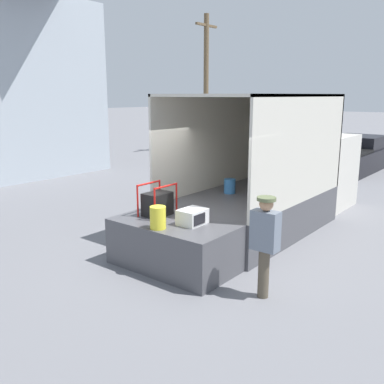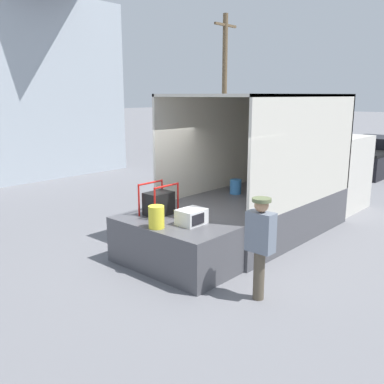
# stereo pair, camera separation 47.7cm
# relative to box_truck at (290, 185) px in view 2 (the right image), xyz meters

# --- Properties ---
(ground_plane) EXTENTS (160.00, 160.00, 0.00)m
(ground_plane) POSITION_rel_box_truck_xyz_m (-3.68, -0.00, -0.92)
(ground_plane) COLOR slate
(box_truck) EXTENTS (6.46, 2.49, 3.25)m
(box_truck) POSITION_rel_box_truck_xyz_m (0.00, 0.00, 0.00)
(box_truck) COLOR silver
(box_truck) RESTS_ON ground
(tailgate_deck) EXTENTS (1.33, 2.36, 0.90)m
(tailgate_deck) POSITION_rel_box_truck_xyz_m (-4.35, -0.00, -0.47)
(tailgate_deck) COLOR #4C4C51
(tailgate_deck) RESTS_ON ground
(microwave) EXTENTS (0.51, 0.41, 0.29)m
(microwave) POSITION_rel_box_truck_xyz_m (-4.25, -0.37, 0.12)
(microwave) COLOR white
(microwave) RESTS_ON tailgate_deck
(portable_generator) EXTENTS (0.67, 0.49, 0.64)m
(portable_generator) POSITION_rel_box_truck_xyz_m (-4.19, 0.55, 0.22)
(portable_generator) COLOR black
(portable_generator) RESTS_ON tailgate_deck
(orange_bucket) EXTENTS (0.29, 0.29, 0.41)m
(orange_bucket) POSITION_rel_box_truck_xyz_m (-4.83, -0.05, 0.18)
(orange_bucket) COLOR yellow
(orange_bucket) RESTS_ON tailgate_deck
(worker_person) EXTENTS (0.30, 0.44, 1.68)m
(worker_person) POSITION_rel_box_truck_xyz_m (-4.40, -1.96, 0.11)
(worker_person) COLOR brown
(worker_person) RESTS_ON ground
(pickup_truck_black) EXTENTS (4.83, 2.07, 1.46)m
(pickup_truck_black) POSITION_rel_box_truck_xyz_m (8.87, 0.98, -0.31)
(pickup_truck_black) COLOR black
(pickup_truck_black) RESTS_ON ground
(utility_pole) EXTENTS (1.80, 0.28, 7.51)m
(utility_pole) POSITION_rel_box_truck_xyz_m (9.58, 9.63, 2.99)
(utility_pole) COLOR brown
(utility_pole) RESTS_ON ground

